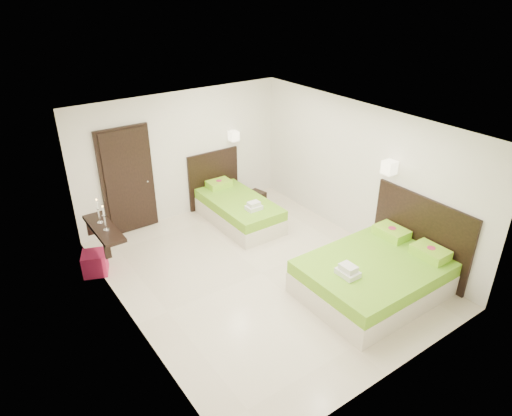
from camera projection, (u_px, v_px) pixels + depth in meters
floor at (261, 273)px, 7.83m from camera, size 5.50×5.50×0.00m
bed_single at (236, 207)px, 9.37m from camera, size 1.20×2.00×1.65m
bed_double at (377, 273)px, 7.26m from camera, size 2.21×1.88×1.83m
nightstand at (255, 200)px, 9.97m from camera, size 0.46×0.42×0.35m
ottoman at (95, 263)px, 7.75m from camera, size 0.51×0.51×0.39m
door at (128, 182)px, 8.69m from camera, size 1.02×0.15×2.14m
console_shelf at (103, 229)px, 7.55m from camera, size 0.35×1.20×0.78m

